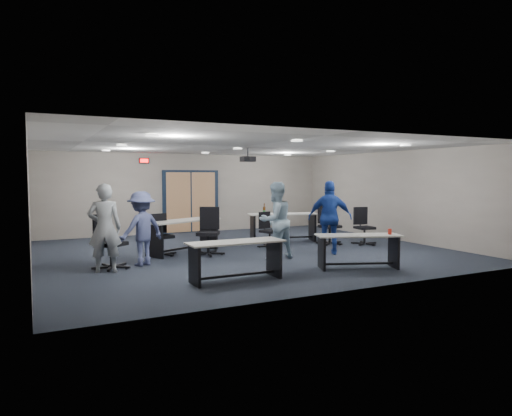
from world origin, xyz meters
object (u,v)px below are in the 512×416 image
chair_back_d (330,225)px  chair_loose_right (365,226)px  chair_back_a (162,235)px  table_back_right (283,222)px  chair_back_c (270,230)px  person_lightblue (276,221)px  table_front_left (236,254)px  table_front_right (358,245)px  person_back (142,228)px  person_gray (105,228)px  chair_loose_left (111,242)px  chair_back_b (208,231)px  person_navy (330,217)px  table_back_left (183,230)px

chair_back_d → chair_loose_right: 0.98m
chair_back_a → table_back_right: bearing=1.2°
chair_back_c → person_lightblue: bearing=-129.9°
table_front_left → table_front_right: (2.78, -0.10, -0.01)m
chair_back_c → person_back: 3.80m
chair_back_d → person_gray: (-6.30, -1.11, 0.33)m
chair_loose_left → person_back: 0.71m
chair_back_b → person_navy: person_navy is taller
table_front_left → table_back_left: 3.44m
chair_back_b → chair_back_d: chair_back_b is taller
table_back_left → person_navy: 3.72m
table_back_right → chair_loose_right: bearing=-27.2°
chair_back_a → chair_loose_right: size_ratio=0.96×
chair_back_c → chair_loose_right: bearing=-32.1°
table_front_left → person_navy: (3.28, 1.63, 0.41)m
chair_back_b → chair_back_a: bearing=-173.6°
person_navy → person_back: (-4.53, 0.62, -0.11)m
person_back → chair_back_c: bearing=172.5°
table_front_right → chair_back_c: 3.32m
table_front_left → chair_back_d: bearing=34.7°
table_back_left → chair_back_c: 2.38m
chair_back_a → chair_back_b: (1.02, -0.43, 0.08)m
chair_loose_left → person_lightblue: (3.65, -0.49, 0.33)m
table_back_right → person_navy: size_ratio=1.18×
chair_back_b → person_lightblue: bearing=-13.4°
chair_back_c → table_front_left: bearing=-143.5°
table_front_left → chair_back_b: 2.86m
table_front_right → table_back_left: bearing=148.6°
table_front_left → person_gray: person_gray is taller
chair_back_a → chair_loose_right: bearing=-19.2°
chair_back_d → chair_loose_right: size_ratio=1.07×
chair_back_c → person_lightblue: person_lightblue is taller
table_front_left → chair_loose_left: (-1.91, 2.15, 0.07)m
table_front_right → person_gray: (-4.85, 1.94, 0.41)m
table_front_left → table_front_right: 2.78m
chair_loose_right → chair_loose_left: bearing=-170.7°
table_front_left → table_front_right: size_ratio=0.98×
table_back_right → chair_loose_right: size_ratio=2.04×
chair_loose_left → person_back: (0.66, 0.11, 0.23)m
chair_back_a → person_lightblue: bearing=-46.2°
table_front_right → chair_back_d: bearing=85.5°
chair_back_d → table_back_left: bearing=168.9°
table_front_right → person_back: 4.67m
table_front_left → table_back_left: (0.05, 3.43, 0.07)m
table_front_right → person_navy: size_ratio=1.01×
table_front_left → chair_back_d: chair_back_d is taller
table_back_right → person_back: 4.94m
chair_loose_right → person_back: size_ratio=0.66×
table_front_right → chair_back_a: bearing=155.5°
table_front_left → table_back_right: bearing=50.6°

